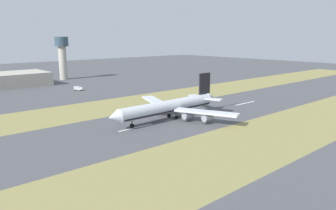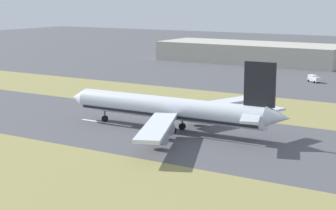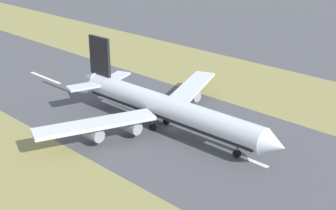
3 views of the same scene
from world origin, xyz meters
The scene contains 9 objects.
ground_plane centered at (0.00, 0.00, 0.00)m, with size 800.00×800.00×0.00m, color #4C4C51.
grass_median_west centered at (-45.00, 0.00, 0.00)m, with size 40.00×600.00×0.01m, color olive.
grass_median_east centered at (45.00, 0.00, 0.00)m, with size 40.00×600.00×0.01m, color olive.
centreline_dash_near centered at (0.00, -60.14, 0.01)m, with size 1.20×18.00×0.01m, color silver.
centreline_dash_mid centered at (0.00, -20.14, 0.01)m, with size 1.20×18.00×0.01m, color silver.
centreline_dash_far centered at (0.00, 19.86, 0.01)m, with size 1.20×18.00×0.01m, color silver.
airplane_main_jet centered at (1.60, -2.05, 6.02)m, with size 64.12×67.11×20.20m.
control_tower centered at (176.21, -26.83, 23.71)m, with size 12.00×12.00×38.45m.
service_truck centered at (108.13, -6.95, 1.67)m, with size 5.35×6.13×3.10m.
Camera 1 is at (-111.55, 100.16, 38.77)m, focal length 35.00 mm.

